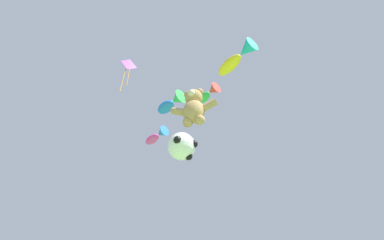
% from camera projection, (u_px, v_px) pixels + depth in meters
% --- Properties ---
extents(teddy_bear_kite, '(1.87, 0.82, 1.90)m').
position_uv_depth(teddy_bear_kite, '(194.00, 107.00, 11.61)').
color(teddy_bear_kite, tan).
extents(soccer_ball_kite, '(1.11, 1.10, 1.02)m').
position_uv_depth(soccer_ball_kite, '(182.00, 146.00, 10.72)').
color(soccer_ball_kite, white).
extents(fish_kite_goldfin, '(2.20, 1.84, 0.75)m').
position_uv_depth(fish_kite_goldfin, '(238.00, 58.00, 13.91)').
color(fish_kite_goldfin, yellow).
extents(fish_kite_emerald, '(1.55, 1.25, 0.63)m').
position_uv_depth(fish_kite_emerald, '(208.00, 94.00, 15.47)').
color(fish_kite_emerald, green).
extents(fish_kite_cobalt, '(1.98, 1.52, 0.85)m').
position_uv_depth(fish_kite_cobalt, '(171.00, 103.00, 16.90)').
color(fish_kite_cobalt, blue).
extents(fish_kite_magenta, '(1.78, 1.34, 0.67)m').
position_uv_depth(fish_kite_magenta, '(157.00, 136.00, 17.97)').
color(fish_kite_magenta, '#E53F9E').
extents(diamond_kite, '(0.64, 0.65, 2.51)m').
position_uv_depth(diamond_kite, '(128.00, 68.00, 15.04)').
color(diamond_kite, purple).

